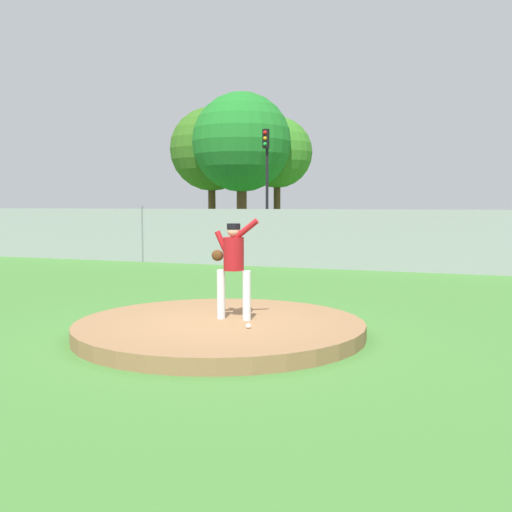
% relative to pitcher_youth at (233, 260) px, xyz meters
% --- Properties ---
extents(ground_plane, '(80.00, 80.00, 0.00)m').
position_rel_pitcher_youth_xyz_m(ground_plane, '(-0.13, 5.78, -1.16)').
color(ground_plane, '#427A33').
extents(asphalt_strip, '(44.00, 7.00, 0.01)m').
position_rel_pitcher_youth_xyz_m(asphalt_strip, '(-0.13, 14.28, -1.16)').
color(asphalt_strip, '#2B2B2D').
rests_on(asphalt_strip, ground_plane).
extents(pitchers_mound, '(4.50, 4.50, 0.23)m').
position_rel_pitcher_youth_xyz_m(pitchers_mound, '(-0.13, -0.22, -1.05)').
color(pitchers_mound, olive).
rests_on(pitchers_mound, ground_plane).
extents(pitcher_youth, '(0.81, 0.32, 1.60)m').
position_rel_pitcher_youth_xyz_m(pitcher_youth, '(0.00, 0.00, 0.00)').
color(pitcher_youth, silver).
rests_on(pitcher_youth, pitchers_mound).
extents(baseball, '(0.07, 0.07, 0.07)m').
position_rel_pitcher_youth_xyz_m(baseball, '(0.48, -0.58, -0.90)').
color(baseball, white).
rests_on(baseball, pitchers_mound).
extents(chainlink_fence, '(37.06, 0.07, 1.98)m').
position_rel_pitcher_youth_xyz_m(chainlink_fence, '(-0.13, 9.78, -0.22)').
color(chainlink_fence, gray).
rests_on(chainlink_fence, ground_plane).
extents(parked_car_teal, '(2.12, 4.51, 1.71)m').
position_rel_pitcher_youth_xyz_m(parked_car_teal, '(-1.77, 14.71, -0.35)').
color(parked_car_teal, '#146066').
rests_on(parked_car_teal, ground_plane).
extents(parked_car_champagne, '(2.02, 4.89, 1.66)m').
position_rel_pitcher_youth_xyz_m(parked_car_champagne, '(4.50, 13.92, -0.37)').
color(parked_car_champagne, tan).
rests_on(parked_car_champagne, ground_plane).
extents(traffic_cone_orange, '(0.40, 0.40, 0.55)m').
position_rel_pitcher_youth_xyz_m(traffic_cone_orange, '(-5.90, 15.61, -0.90)').
color(traffic_cone_orange, orange).
rests_on(traffic_cone_orange, asphalt_strip).
extents(traffic_light_near, '(0.28, 0.46, 5.59)m').
position_rel_pitcher_youth_xyz_m(traffic_light_near, '(-6.02, 18.65, 2.61)').
color(traffic_light_near, black).
rests_on(traffic_light_near, ground_plane).
extents(tree_tall_centre, '(4.84, 4.84, 7.67)m').
position_rel_pitcher_youth_xyz_m(tree_tall_centre, '(-11.20, 23.68, 4.06)').
color(tree_tall_centre, '#4C331E').
rests_on(tree_tall_centre, ground_plane).
extents(tree_broad_left, '(5.42, 5.42, 8.13)m').
position_rel_pitcher_youth_xyz_m(tree_broad_left, '(-8.73, 22.22, 4.23)').
color(tree_broad_left, '#4C331E').
rests_on(tree_broad_left, ground_plane).
extents(tree_leaning_west, '(4.08, 4.08, 7.07)m').
position_rel_pitcher_youth_xyz_m(tree_leaning_west, '(-7.52, 24.77, 3.84)').
color(tree_leaning_west, '#4C331E').
rests_on(tree_leaning_west, ground_plane).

